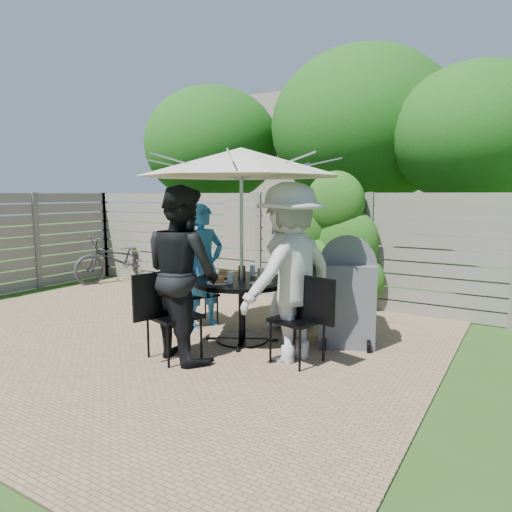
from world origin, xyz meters
The scene contains 22 objects.
backyard_envelope centered at (0.09, 10.29, 2.61)m, with size 60.00×60.00×5.00m.
patio_table centered at (1.16, 0.65, 0.55)m, with size 1.51×1.51×0.78m.
umbrella centered at (1.16, 0.65, 2.19)m, with size 3.07×3.07×2.36m.
chair_back centered at (1.47, 1.56, 0.27)m, with size 0.50×0.67×0.88m.
person_back centered at (1.42, 1.43, 0.90)m, with size 0.88×0.57×1.79m, color silver.
chair_left centered at (0.25, 0.95, 0.27)m, with size 0.68×0.58×0.90m.
person_left centered at (0.38, 0.91, 0.85)m, with size 0.62×0.40×1.69m, color #2A75B9.
chair_front centered at (0.86, -0.27, 0.30)m, with size 0.60×0.77×1.00m.
person_front centered at (0.90, -0.14, 0.96)m, with size 0.93×0.72×1.91m, color black.
chair_right centered at (2.08, 0.35, 0.29)m, with size 0.74×0.57×0.98m.
person_right centered at (1.95, 0.39, 0.97)m, with size 1.26×0.72×1.94m, color #B3B2AE.
plate_back centered at (1.28, 0.99, 0.81)m, with size 0.26×0.26×0.06m.
plate_left centered at (0.82, 0.76, 0.81)m, with size 0.26×0.26×0.06m.
plate_front centered at (1.05, 0.30, 0.81)m, with size 0.26×0.26×0.06m.
plate_right centered at (1.51, 0.53, 0.81)m, with size 0.26×0.26×0.06m.
glass_back centered at (1.15, 0.93, 0.85)m, with size 0.07×0.07×0.14m, color silver.
glass_front centered at (1.18, 0.37, 0.85)m, with size 0.07×0.07×0.14m, color silver.
glass_right centered at (1.44, 0.66, 0.85)m, with size 0.07×0.07×0.14m, color silver.
syrup_jug centered at (1.12, 0.71, 0.86)m, with size 0.09×0.09×0.16m, color #59280C.
coffee_cup centered at (1.33, 0.82, 0.84)m, with size 0.08×0.08×0.12m, color #C6B293.
bicycle centered at (-3.16, 2.60, 0.49)m, with size 0.64×1.85×0.97m, color #333338.
bbq_grill centered at (2.31, 1.19, 0.61)m, with size 0.79×0.71×1.33m.
Camera 1 is at (4.15, -3.93, 1.81)m, focal length 32.00 mm.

